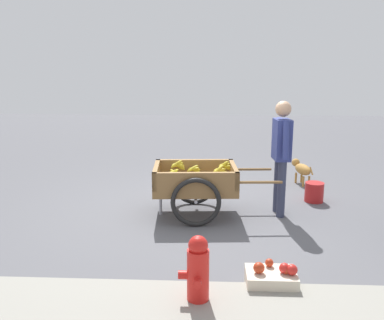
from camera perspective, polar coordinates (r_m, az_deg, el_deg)
ground_plane at (r=5.79m, az=-0.28°, el=-7.15°), size 24.00×24.00×0.00m
fruit_cart at (r=5.53m, az=0.42°, el=-3.31°), size 1.70×0.98×0.73m
vendor_person at (r=5.57m, az=12.35°, el=1.60°), size 0.22×0.60×1.55m
dog at (r=7.30m, az=15.05°, el=-1.19°), size 0.29×0.65×0.40m
fire_hydrant at (r=3.43m, az=0.80°, el=-15.72°), size 0.25×0.25×0.67m
plastic_bucket at (r=6.43m, az=16.65°, el=-4.30°), size 0.28×0.28×0.29m
apple_crate at (r=3.83m, az=11.01°, el=-16.29°), size 0.44×0.32×0.32m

